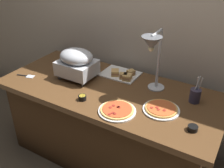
% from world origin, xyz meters
% --- Properties ---
extents(ground_plane, '(8.00, 8.00, 0.00)m').
position_xyz_m(ground_plane, '(0.00, 0.00, 0.00)').
color(ground_plane, brown).
extents(back_wall, '(4.40, 0.04, 2.40)m').
position_xyz_m(back_wall, '(0.00, 0.50, 1.20)').
color(back_wall, '#B7A893').
rests_on(back_wall, ground_plane).
extents(buffet_table, '(1.90, 0.84, 0.76)m').
position_xyz_m(buffet_table, '(0.00, 0.00, 0.39)').
color(buffet_table, brown).
rests_on(buffet_table, ground_plane).
extents(chafing_dish, '(0.32, 0.26, 0.28)m').
position_xyz_m(chafing_dish, '(-0.34, 0.02, 0.92)').
color(chafing_dish, '#B7BABF').
rests_on(chafing_dish, buffet_table).
extents(heat_lamp, '(0.15, 0.33, 0.52)m').
position_xyz_m(heat_lamp, '(0.34, 0.06, 1.17)').
color(heat_lamp, '#B7BABF').
rests_on(heat_lamp, buffet_table).
extents(pizza_plate_front, '(0.28, 0.28, 0.03)m').
position_xyz_m(pizza_plate_front, '(0.23, -0.26, 0.77)').
color(pizza_plate_front, white).
rests_on(pizza_plate_front, buffet_table).
extents(pizza_plate_center, '(0.27, 0.27, 0.03)m').
position_xyz_m(pizza_plate_center, '(0.50, -0.08, 0.77)').
color(pizza_plate_center, white).
rests_on(pizza_plate_center, buffet_table).
extents(sandwich_platter, '(0.34, 0.26, 0.06)m').
position_xyz_m(sandwich_platter, '(-0.01, 0.25, 0.78)').
color(sandwich_platter, white).
rests_on(sandwich_platter, buffet_table).
extents(sauce_cup_near, '(0.06, 0.06, 0.04)m').
position_xyz_m(sauce_cup_near, '(-0.09, -0.26, 0.78)').
color(sauce_cup_near, black).
rests_on(sauce_cup_near, buffet_table).
extents(sauce_cup_far, '(0.07, 0.07, 0.03)m').
position_xyz_m(sauce_cup_far, '(0.76, -0.19, 0.78)').
color(sauce_cup_far, black).
rests_on(sauce_cup_far, buffet_table).
extents(utensil_holder, '(0.08, 0.08, 0.23)m').
position_xyz_m(utensil_holder, '(0.68, 0.16, 0.82)').
color(utensil_holder, '#383347').
rests_on(utensil_holder, buffet_table).
extents(serving_spatula, '(0.17, 0.08, 0.01)m').
position_xyz_m(serving_spatula, '(-0.77, -0.20, 0.76)').
color(serving_spatula, '#B7BABF').
rests_on(serving_spatula, buffet_table).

